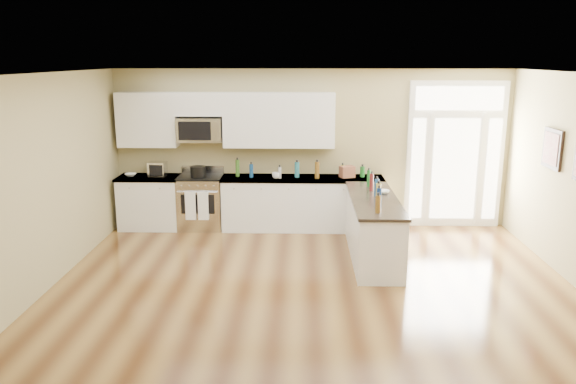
# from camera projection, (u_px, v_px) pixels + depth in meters

# --- Properties ---
(ground) EXTENTS (8.00, 8.00, 0.00)m
(ground) POSITION_uv_depth(u_px,v_px,m) (315.00, 323.00, 6.47)
(ground) COLOR #4F2F16
(room_shell) EXTENTS (8.00, 8.00, 8.00)m
(room_shell) POSITION_uv_depth(u_px,v_px,m) (316.00, 179.00, 6.07)
(room_shell) COLOR tan
(room_shell) RESTS_ON ground
(back_cabinet_left) EXTENTS (1.10, 0.66, 0.94)m
(back_cabinet_left) POSITION_uv_depth(u_px,v_px,m) (151.00, 204.00, 10.03)
(back_cabinet_left) COLOR white
(back_cabinet_left) RESTS_ON ground
(back_cabinet_right) EXTENTS (2.85, 0.66, 0.94)m
(back_cabinet_right) POSITION_uv_depth(u_px,v_px,m) (302.00, 205.00, 9.96)
(back_cabinet_right) COLOR white
(back_cabinet_right) RESTS_ON ground
(peninsula_cabinet) EXTENTS (0.69, 2.32, 0.94)m
(peninsula_cabinet) POSITION_uv_depth(u_px,v_px,m) (373.00, 230.00, 8.52)
(peninsula_cabinet) COLOR white
(peninsula_cabinet) RESTS_ON ground
(upper_cabinet_left) EXTENTS (1.04, 0.33, 0.95)m
(upper_cabinet_left) POSITION_uv_depth(u_px,v_px,m) (147.00, 120.00, 9.83)
(upper_cabinet_left) COLOR white
(upper_cabinet_left) RESTS_ON room_shell
(upper_cabinet_right) EXTENTS (1.94, 0.33, 0.95)m
(upper_cabinet_right) POSITION_uv_depth(u_px,v_px,m) (279.00, 120.00, 9.77)
(upper_cabinet_right) COLOR white
(upper_cabinet_right) RESTS_ON room_shell
(upper_cabinet_short) EXTENTS (0.82, 0.33, 0.40)m
(upper_cabinet_short) POSITION_uv_depth(u_px,v_px,m) (200.00, 104.00, 9.74)
(upper_cabinet_short) COLOR white
(upper_cabinet_short) RESTS_ON room_shell
(microwave) EXTENTS (0.78, 0.41, 0.42)m
(microwave) POSITION_uv_depth(u_px,v_px,m) (200.00, 130.00, 9.80)
(microwave) COLOR silver
(microwave) RESTS_ON room_shell
(entry_door) EXTENTS (1.70, 0.10, 2.60)m
(entry_door) POSITION_uv_depth(u_px,v_px,m) (455.00, 155.00, 9.94)
(entry_door) COLOR white
(entry_door) RESTS_ON ground
(wall_art_near) EXTENTS (0.05, 0.58, 0.58)m
(wall_art_near) POSITION_uv_depth(u_px,v_px,m) (552.00, 149.00, 8.12)
(wall_art_near) COLOR black
(wall_art_near) RESTS_ON room_shell
(kitchen_range) EXTENTS (0.77, 0.69, 1.08)m
(kitchen_range) POSITION_uv_depth(u_px,v_px,m) (201.00, 202.00, 10.00)
(kitchen_range) COLOR silver
(kitchen_range) RESTS_ON ground
(stockpot) EXTENTS (0.32, 0.32, 0.21)m
(stockpot) POSITION_uv_depth(u_px,v_px,m) (198.00, 171.00, 9.77)
(stockpot) COLOR black
(stockpot) RESTS_ON kitchen_range
(toaster_oven) EXTENTS (0.32, 0.26, 0.26)m
(toaster_oven) POSITION_uv_depth(u_px,v_px,m) (158.00, 169.00, 9.90)
(toaster_oven) COLOR silver
(toaster_oven) RESTS_ON back_cabinet_left
(cardboard_box) EXTENTS (0.29, 0.25, 0.20)m
(cardboard_box) POSITION_uv_depth(u_px,v_px,m) (347.00, 172.00, 9.82)
(cardboard_box) COLOR brown
(cardboard_box) RESTS_ON back_cabinet_right
(bowl_left) EXTENTS (0.21, 0.21, 0.05)m
(bowl_left) POSITION_uv_depth(u_px,v_px,m) (131.00, 175.00, 9.93)
(bowl_left) COLOR white
(bowl_left) RESTS_ON back_cabinet_left
(bowl_peninsula) EXTENTS (0.22, 0.22, 0.05)m
(bowl_peninsula) POSITION_uv_depth(u_px,v_px,m) (384.00, 192.00, 8.66)
(bowl_peninsula) COLOR white
(bowl_peninsula) RESTS_ON peninsula_cabinet
(cup_counter) EXTENTS (0.15, 0.15, 0.10)m
(cup_counter) POSITION_uv_depth(u_px,v_px,m) (276.00, 175.00, 9.74)
(cup_counter) COLOR white
(cup_counter) RESTS_ON back_cabinet_right
(counter_bottles) EXTENTS (2.34, 2.43, 0.30)m
(counter_bottles) POSITION_uv_depth(u_px,v_px,m) (330.00, 179.00, 9.13)
(counter_bottles) COLOR #19591E
(counter_bottles) RESTS_ON back_cabinet_right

